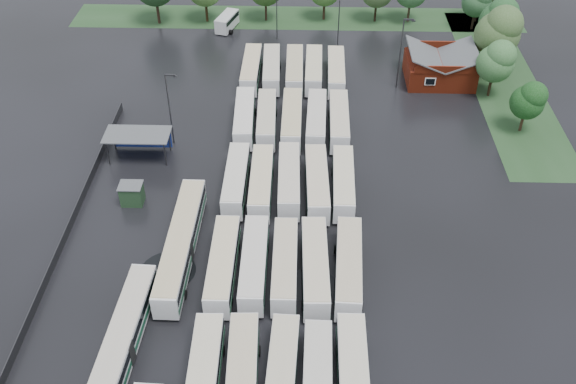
{
  "coord_description": "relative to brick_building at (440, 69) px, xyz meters",
  "views": [
    {
      "loc": [
        3.64,
        -44.48,
        48.53
      ],
      "look_at": [
        2.0,
        12.0,
        2.5
      ],
      "focal_mm": 40.0,
      "sensor_mm": 36.0,
      "label": 1
    }
  ],
  "objects": [
    {
      "name": "bus_r2c2",
      "position": [
        -22.0,
        -41.64,
        -0.09
      ],
      "size": [
        2.53,
        11.62,
        3.23
      ],
      "rotation": [
        0.0,
        0.0,
        0.0
      ],
      "color": "silver",
      "rests_on": "ground"
    },
    {
      "name": "bus_r5c2",
      "position": [
        -21.88,
        -0.79,
        -0.06
      ],
      "size": [
        2.61,
        11.79,
        3.28
      ],
      "rotation": [
        0.0,
        0.0,
        0.01
      ],
      "color": "silver",
      "rests_on": "ground"
    },
    {
      "name": "bus_r5c4",
      "position": [
        -15.65,
        -1.09,
        -0.06
      ],
      "size": [
        2.7,
        11.82,
        3.28
      ],
      "rotation": [
        0.0,
        0.0,
        -0.02
      ],
      "color": "silver",
      "rests_on": "ground"
    },
    {
      "name": "grass_strip_east",
      "position": [
        10.0,
        0.03,
        -1.86
      ],
      "size": [
        10.0,
        50.0,
        0.01
      ],
      "primitive_type": "cube",
      "color": "#203F1E",
      "rests_on": "ground"
    },
    {
      "name": "puddle_3",
      "position": [
        -19.14,
        -42.69,
        -1.86
      ],
      "size": [
        4.95,
        4.95,
        0.01
      ],
      "primitive_type": "cylinder",
      "color": "black",
      "rests_on": "ground"
    },
    {
      "name": "bus_r1c3",
      "position": [
        -18.8,
        -55.48,
        -0.09
      ],
      "size": [
        2.69,
        11.64,
        3.23
      ],
      "rotation": [
        0.0,
        0.0,
        -0.02
      ],
      "color": "silver",
      "rests_on": "ground"
    },
    {
      "name": "bus_r5c3",
      "position": [
        -18.99,
        -0.58,
        -0.1
      ],
      "size": [
        2.64,
        11.59,
        3.22
      ],
      "rotation": [
        0.0,
        0.0,
        -0.02
      ],
      "color": "silver",
      "rests_on": "ground"
    },
    {
      "name": "bus_r2c0",
      "position": [
        -28.28,
        -41.82,
        -0.03
      ],
      "size": [
        2.58,
        12.03,
        3.35
      ],
      "rotation": [
        0.0,
        0.0,
        0.0
      ],
      "color": "silver",
      "rests_on": "ground"
    },
    {
      "name": "brick_building",
      "position": [
        0.0,
        0.0,
        0.0
      ],
      "size": [
        10.07,
        8.6,
        5.39
      ],
      "color": "maroon",
      "rests_on": "ground"
    },
    {
      "name": "lamp_post_back_e",
      "position": [
        -14.86,
        10.81,
        3.77
      ],
      "size": [
        1.5,
        0.29,
        9.71
      ],
      "color": "#2D2D30",
      "rests_on": "ground"
    },
    {
      "name": "bus_r4c3",
      "position": [
        -18.67,
        -14.52,
        -0.05
      ],
      "size": [
        2.87,
        11.94,
        3.3
      ],
      "rotation": [
        0.0,
        0.0,
        -0.03
      ],
      "color": "silver",
      "rests_on": "ground"
    },
    {
      "name": "bus_r3c0",
      "position": [
        -28.23,
        -27.8,
        -0.08
      ],
      "size": [
        2.49,
        11.65,
        3.24
      ],
      "rotation": [
        0.0,
        0.0,
        0.0
      ],
      "color": "silver",
      "rests_on": "ground"
    },
    {
      "name": "bus_r4c0",
      "position": [
        -28.35,
        -14.27,
        -0.05
      ],
      "size": [
        3.0,
        11.95,
        3.3
      ],
      "rotation": [
        0.0,
        0.0,
        0.04
      ],
      "color": "silver",
      "rests_on": "ground"
    },
    {
      "name": "bus_r4c4",
      "position": [
        -15.65,
        -14.63,
        -0.05
      ],
      "size": [
        2.66,
        11.88,
        3.3
      ],
      "rotation": [
        0.0,
        0.0,
        -0.01
      ],
      "color": "silver",
      "rests_on": "ground"
    },
    {
      "name": "bus_r4c1",
      "position": [
        -25.35,
        -14.44,
        -0.09
      ],
      "size": [
        2.81,
        11.65,
        3.22
      ],
      "rotation": [
        0.0,
        0.0,
        0.03
      ],
      "color": "silver",
      "rests_on": "ground"
    },
    {
      "name": "utility_hut",
      "position": [
        -40.2,
        -30.17,
        -0.55
      ],
      "size": [
        2.7,
        2.2,
        2.62
      ],
      "color": "#1C391E",
      "rests_on": "ground"
    },
    {
      "name": "tree_east_3",
      "position": [
        9.94,
        8.18,
        4.5
      ],
      "size": [
        5.98,
        5.98,
        9.9
      ],
      "color": "black",
      "rests_on": "ground"
    },
    {
      "name": "wash_shed",
      "position": [
        -41.2,
        -20.74,
        1.12
      ],
      "size": [
        8.2,
        4.2,
        3.58
      ],
      "color": "#2D2D30",
      "rests_on": "ground"
    },
    {
      "name": "bus_r1c2",
      "position": [
        -21.86,
        -54.86,
        -0.1
      ],
      "size": [
        2.95,
        11.65,
        3.22
      ],
      "rotation": [
        0.0,
        0.0,
        -0.04
      ],
      "color": "silver",
      "rests_on": "ground"
    },
    {
      "name": "bus_r1c0",
      "position": [
        -28.46,
        -55.2,
        -0.04
      ],
      "size": [
        2.77,
        11.95,
        3.31
      ],
      "rotation": [
        0.0,
        0.0,
        0.02
      ],
      "color": "silver",
      "rests_on": "ground"
    },
    {
      "name": "artic_bus_west_c",
      "position": [
        -36.31,
        -51.88,
        -0.09
      ],
      "size": [
        3.29,
        17.39,
        3.21
      ],
      "rotation": [
        0.0,
        0.0,
        -0.05
      ],
      "color": "silver",
      "rests_on": "ground"
    },
    {
      "name": "bus_r2c1",
      "position": [
        -25.13,
        -41.54,
        -0.06
      ],
      "size": [
        2.61,
        11.82,
        3.28
      ],
      "rotation": [
        0.0,
        0.0,
        0.01
      ],
      "color": "silver",
      "rests_on": "ground"
    },
    {
      "name": "tree_east_0",
      "position": [
        9.19,
        -13.62,
        2.98
      ],
      "size": [
        4.55,
        4.55,
        7.53
      ],
      "color": "#3A2718",
      "rests_on": "ground"
    },
    {
      "name": "bus_r2c4",
      "position": [
        -15.57,
        -41.76,
        -0.01
      ],
      "size": [
        3.18,
        12.23,
        3.37
      ],
      "rotation": [
        0.0,
        0.0,
        -0.05
      ],
      "color": "silver",
      "rests_on": "ground"
    },
    {
      "name": "bus_r3c3",
      "position": [
        -18.67,
        -28.19,
        -0.03
      ],
      "size": [
        2.92,
        12.06,
        3.34
      ],
      "rotation": [
        0.0,
        0.0,
        0.03
      ],
      "color": "silver",
      "rests_on": "ground"
    },
    {
      "name": "lamp_post_nw",
      "position": [
        -37.35,
        -17.79,
        4.05
      ],
      "size": [
        1.57,
        0.31,
        10.19
      ],
      "color": "#2D2D30",
      "rests_on": "ground"
    },
    {
      "name": "artic_bus_west_b",
      "position": [
        -32.99,
        -38.87,
        0.01
      ],
      "size": [
        2.88,
        18.25,
        3.38
      ],
      "rotation": [
        0.0,
        0.0,
        -0.02
      ],
      "color": "silver",
      "rests_on": "ground"
    },
    {
      "name": "puddle_2",
      "position": [
        -34.24,
        -41.12,
        -1.86
      ],
      "size": [
        5.88,
        5.88,
        0.01
      ],
      "primitive_type": "cylinder",
      "color": "black",
      "rests_on": "ground"
    },
    {
      "name": "bus_r3c2",
      "position": [
        -21.97,
        -27.69,
        -0.05
      ],
      "size": [
        2.78,
        11.9,
        3.3
      ],
      "rotation": [
        0.0,
        0.0,
        0.02
      ],
      "color": "silver",
      "rests_on": "ground"
    },
    {
      "name": "bus_r3c1",
      "position": [
        -25.22,
        -28.19,
        -0.07
      ],
      "size": [
        2.6,
        11.77,
        3.27
      ],
      "rotation": [
        0.0,
        0.0,
        0.01
      ],
      "color": "silver",
      "rests_on": "ground"
    },
    {
      "name": "ground",
      "position": [
        -24.0,
        -42.77,
        -1.87
      ],
      "size": [
        160.0,
        160.0,
        0.0
      ],
      "primitive_type": "plane",
      "color": "black",
      "rests_on": "ground"
    },
    {
      "name": "lamp_post_ne",
      "position": [
        -6.42,
        -2.23,
        4.43
      ],
      "size": [
        1.67,
        0.33,
        10.84
      ],
      "color": "#2D2D30",
      "rests_on": "ground"
    },
    {
      "name": "tree_east_2",
      "position": [
        8.36,
        2.03,
        5.34
      ],
      "size": [
        6.76,
        6.76,
        11.2
      ],
      "color": "black",
      "rests_on": "ground"
    },
    {
      "name": "bus_r4c2",
      "position": [
        -21.95,
        -14.69,
        -0.0
      ],
      "size": [
        2.63,
        12.18,
        3.39
      ],
      "rotation": [
        0.0,
        0.0,
        -0.0
      ],
      "color": "silver",
      "rests_on": "ground"
    },
    {
      "name": "bus_r2c3",
      "position": [
        -18.94,
        -41.85,
        -0.01
      ],
      "size": [
        2.9,
        12.2,
        3.38
      ],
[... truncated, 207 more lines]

